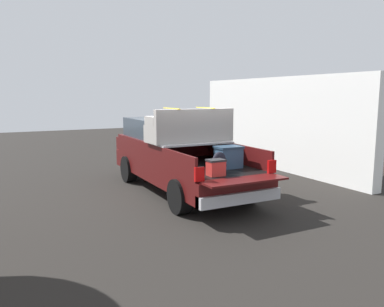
{
  "coord_description": "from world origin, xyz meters",
  "views": [
    {
      "loc": [
        -9.07,
        4.36,
        2.55
      ],
      "look_at": [
        -0.6,
        0.0,
        1.1
      ],
      "focal_mm": 36.23,
      "sensor_mm": 36.0,
      "label": 1
    }
  ],
  "objects": [
    {
      "name": "ground_plane",
      "position": [
        0.0,
        0.0,
        0.0
      ],
      "size": [
        40.0,
        40.0,
        0.0
      ],
      "primitive_type": "plane",
      "color": "black"
    },
    {
      "name": "pickup_truck",
      "position": [
        0.36,
        -0.0,
        0.96
      ],
      "size": [
        6.05,
        2.1,
        2.23
      ],
      "color": "#470F0F",
      "rests_on": "ground_plane"
    },
    {
      "name": "building_facade",
      "position": [
        1.63,
        -4.38,
        1.57
      ],
      "size": [
        8.42,
        0.36,
        3.14
      ],
      "primitive_type": "cube",
      "color": "white",
      "rests_on": "ground_plane"
    }
  ]
}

